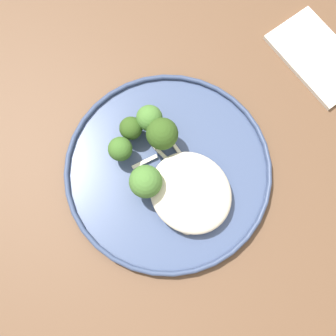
{
  "coord_description": "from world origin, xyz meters",
  "views": [
    {
      "loc": [
        0.09,
        -0.05,
        1.31
      ],
      "look_at": [
        -0.03,
        0.04,
        0.76
      ],
      "focal_mm": 43.98,
      "sensor_mm": 36.0,
      "label": 1
    }
  ],
  "objects_px": {
    "broccoli_floret_rear_charred": "(162,134)",
    "broccoli_floret_near_rim": "(131,129)",
    "seared_scallop_right_edge": "(175,197)",
    "folded_napkin": "(318,57)",
    "broccoli_floret_center_pile": "(122,148)",
    "seared_scallop_rear_pale": "(188,226)",
    "seared_scallop_center_golden": "(211,183)",
    "seared_scallop_half_hidden": "(193,191)",
    "broccoli_floret_left_leaning": "(149,118)",
    "broccoli_floret_front_edge": "(147,181)",
    "dinner_plate": "(168,170)",
    "seared_scallop_large_seared": "(211,204)"
  },
  "relations": [
    {
      "from": "seared_scallop_right_edge",
      "to": "seared_scallop_center_golden",
      "type": "relative_size",
      "value": 0.66
    },
    {
      "from": "seared_scallop_right_edge",
      "to": "broccoli_floret_left_leaning",
      "type": "distance_m",
      "value": 0.11
    },
    {
      "from": "broccoli_floret_near_rim",
      "to": "dinner_plate",
      "type": "bearing_deg",
      "value": 7.76
    },
    {
      "from": "seared_scallop_half_hidden",
      "to": "broccoli_floret_near_rim",
      "type": "xyz_separation_m",
      "value": [
        -0.12,
        -0.02,
        0.02
      ]
    },
    {
      "from": "folded_napkin",
      "to": "seared_scallop_half_hidden",
      "type": "bearing_deg",
      "value": -79.3
    },
    {
      "from": "seared_scallop_rear_pale",
      "to": "broccoli_floret_rear_charred",
      "type": "height_order",
      "value": "broccoli_floret_rear_charred"
    },
    {
      "from": "broccoli_floret_front_edge",
      "to": "folded_napkin",
      "type": "bearing_deg",
      "value": 91.79
    },
    {
      "from": "broccoli_floret_rear_charred",
      "to": "folded_napkin",
      "type": "bearing_deg",
      "value": 83.84
    },
    {
      "from": "seared_scallop_center_golden",
      "to": "broccoli_floret_center_pile",
      "type": "xyz_separation_m",
      "value": [
        -0.11,
        -0.07,
        0.02
      ]
    },
    {
      "from": "broccoli_floret_front_edge",
      "to": "broccoli_floret_left_leaning",
      "type": "relative_size",
      "value": 1.15
    },
    {
      "from": "broccoli_floret_left_leaning",
      "to": "folded_napkin",
      "type": "bearing_deg",
      "value": 77.78
    },
    {
      "from": "seared_scallop_large_seared",
      "to": "broccoli_floret_front_edge",
      "type": "bearing_deg",
      "value": -143.57
    },
    {
      "from": "broccoli_floret_front_edge",
      "to": "seared_scallop_right_edge",
      "type": "bearing_deg",
      "value": 28.84
    },
    {
      "from": "dinner_plate",
      "to": "broccoli_floret_front_edge",
      "type": "distance_m",
      "value": 0.05
    },
    {
      "from": "seared_scallop_large_seared",
      "to": "broccoli_floret_near_rim",
      "type": "relative_size",
      "value": 0.59
    },
    {
      "from": "dinner_plate",
      "to": "broccoli_floret_rear_charred",
      "type": "bearing_deg",
      "value": 154.37
    },
    {
      "from": "broccoli_floret_rear_charred",
      "to": "broccoli_floret_center_pile",
      "type": "distance_m",
      "value": 0.06
    },
    {
      "from": "seared_scallop_rear_pale",
      "to": "broccoli_floret_center_pile",
      "type": "height_order",
      "value": "broccoli_floret_center_pile"
    },
    {
      "from": "seared_scallop_large_seared",
      "to": "seared_scallop_right_edge",
      "type": "bearing_deg",
      "value": -137.47
    },
    {
      "from": "broccoli_floret_center_pile",
      "to": "broccoli_floret_left_leaning",
      "type": "bearing_deg",
      "value": 100.93
    },
    {
      "from": "seared_scallop_right_edge",
      "to": "broccoli_floret_center_pile",
      "type": "height_order",
      "value": "broccoli_floret_center_pile"
    },
    {
      "from": "seared_scallop_large_seared",
      "to": "folded_napkin",
      "type": "distance_m",
      "value": 0.29
    },
    {
      "from": "dinner_plate",
      "to": "broccoli_floret_rear_charred",
      "type": "height_order",
      "value": "broccoli_floret_rear_charred"
    },
    {
      "from": "seared_scallop_half_hidden",
      "to": "broccoli_floret_left_leaning",
      "type": "xyz_separation_m",
      "value": [
        -0.11,
        0.01,
        0.02
      ]
    },
    {
      "from": "broccoli_floret_front_edge",
      "to": "broccoli_floret_left_leaning",
      "type": "bearing_deg",
      "value": 142.11
    },
    {
      "from": "seared_scallop_center_golden",
      "to": "broccoli_floret_front_edge",
      "type": "height_order",
      "value": "broccoli_floret_front_edge"
    },
    {
      "from": "seared_scallop_half_hidden",
      "to": "broccoli_floret_front_edge",
      "type": "bearing_deg",
      "value": -134.87
    },
    {
      "from": "dinner_plate",
      "to": "seared_scallop_large_seared",
      "type": "relative_size",
      "value": 11.0
    },
    {
      "from": "dinner_plate",
      "to": "seared_scallop_large_seared",
      "type": "bearing_deg",
      "value": 12.61
    },
    {
      "from": "broccoli_floret_center_pile",
      "to": "folded_napkin",
      "type": "bearing_deg",
      "value": 81.54
    },
    {
      "from": "seared_scallop_large_seared",
      "to": "seared_scallop_center_golden",
      "type": "relative_size",
      "value": 0.75
    },
    {
      "from": "dinner_plate",
      "to": "seared_scallop_rear_pale",
      "type": "relative_size",
      "value": 12.42
    },
    {
      "from": "seared_scallop_large_seared",
      "to": "broccoli_floret_center_pile",
      "type": "distance_m",
      "value": 0.14
    },
    {
      "from": "seared_scallop_right_edge",
      "to": "broccoli_floret_rear_charred",
      "type": "relative_size",
      "value": 0.38
    },
    {
      "from": "seared_scallop_half_hidden",
      "to": "broccoli_floret_front_edge",
      "type": "distance_m",
      "value": 0.07
    },
    {
      "from": "seared_scallop_half_hidden",
      "to": "seared_scallop_right_edge",
      "type": "bearing_deg",
      "value": -108.9
    },
    {
      "from": "seared_scallop_rear_pale",
      "to": "folded_napkin",
      "type": "distance_m",
      "value": 0.33
    },
    {
      "from": "broccoli_floret_left_leaning",
      "to": "dinner_plate",
      "type": "bearing_deg",
      "value": -15.16
    },
    {
      "from": "broccoli_floret_rear_charred",
      "to": "broccoli_floret_near_rim",
      "type": "bearing_deg",
      "value": -142.21
    },
    {
      "from": "broccoli_floret_front_edge",
      "to": "broccoli_floret_center_pile",
      "type": "xyz_separation_m",
      "value": [
        -0.06,
        -0.0,
        -0.01
      ]
    },
    {
      "from": "seared_scallop_half_hidden",
      "to": "broccoli_floret_near_rim",
      "type": "relative_size",
      "value": 0.52
    },
    {
      "from": "seared_scallop_right_edge",
      "to": "broccoli_floret_front_edge",
      "type": "bearing_deg",
      "value": -151.16
    },
    {
      "from": "dinner_plate",
      "to": "seared_scallop_right_edge",
      "type": "relative_size",
      "value": 12.46
    },
    {
      "from": "seared_scallop_rear_pale",
      "to": "broccoli_floret_center_pile",
      "type": "xyz_separation_m",
      "value": [
        -0.13,
        -0.01,
        0.02
      ]
    },
    {
      "from": "broccoli_floret_front_edge",
      "to": "broccoli_floret_left_leaning",
      "type": "height_order",
      "value": "broccoli_floret_front_edge"
    },
    {
      "from": "broccoli_floret_center_pile",
      "to": "seared_scallop_right_edge",
      "type": "bearing_deg",
      "value": 11.78
    },
    {
      "from": "folded_napkin",
      "to": "broccoli_floret_front_edge",
      "type": "bearing_deg",
      "value": -88.21
    },
    {
      "from": "broccoli_floret_rear_charred",
      "to": "broccoli_floret_left_leaning",
      "type": "relative_size",
      "value": 1.15
    },
    {
      "from": "seared_scallop_center_golden",
      "to": "seared_scallop_half_hidden",
      "type": "relative_size",
      "value": 1.52
    },
    {
      "from": "seared_scallop_right_edge",
      "to": "folded_napkin",
      "type": "relative_size",
      "value": 0.16
    }
  ]
}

